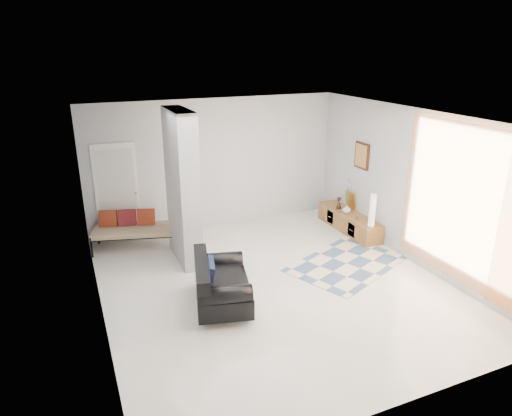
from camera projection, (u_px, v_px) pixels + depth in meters
name	position (u px, v px, depth m)	size (l,w,h in m)	color
floor	(275.00, 285.00, 7.69)	(6.00, 6.00, 0.00)	beige
ceiling	(277.00, 118.00, 6.74)	(6.00, 6.00, 0.00)	white
wall_back	(216.00, 164.00, 9.81)	(6.00, 6.00, 0.00)	silver
wall_front	(404.00, 299.00, 4.62)	(6.00, 6.00, 0.00)	silver
wall_left	(94.00, 234.00, 6.19)	(6.00, 6.00, 0.00)	silver
wall_right	(413.00, 187.00, 8.23)	(6.00, 6.00, 0.00)	silver
partition_column	(182.00, 188.00, 8.19)	(0.35, 1.20, 2.80)	#A0A4A7
hallway_door	(117.00, 193.00, 9.12)	(0.85, 0.06, 2.04)	white
curtain	(460.00, 205.00, 7.19)	(2.55, 2.55, 0.00)	orange
wall_art	(362.00, 156.00, 9.48)	(0.04, 0.45, 0.55)	#3E1B10
media_console	(349.00, 222.00, 9.90)	(0.45, 1.84, 0.80)	brown
loveseat	(219.00, 284.00, 7.00)	(1.11, 1.53, 0.76)	silver
daybed	(133.00, 228.00, 8.98)	(1.70, 1.06, 0.77)	black
area_rug	(347.00, 264.00, 8.44)	(2.13, 1.42, 0.01)	beige
cylinder_lamp	(372.00, 210.00, 9.03)	(0.12, 0.12, 0.67)	white
bronze_figurine	(339.00, 203.00, 10.07)	(0.13, 0.13, 0.26)	black
vase	(347.00, 209.00, 9.82)	(0.17, 0.17, 0.18)	white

